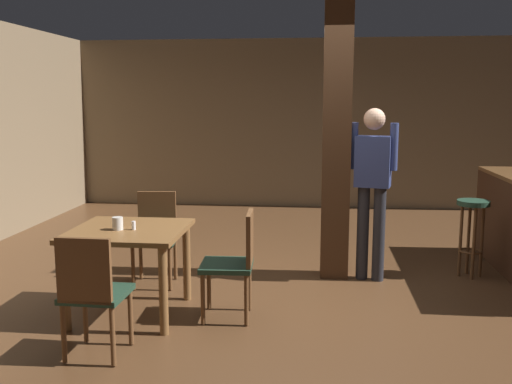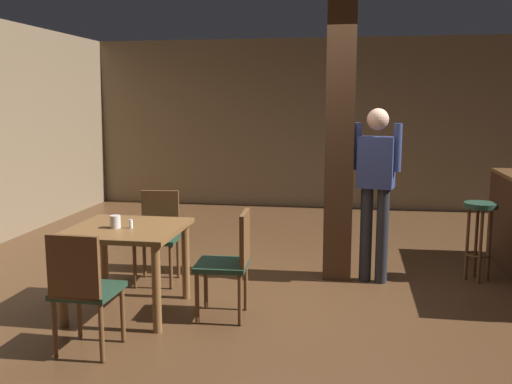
% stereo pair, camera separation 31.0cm
% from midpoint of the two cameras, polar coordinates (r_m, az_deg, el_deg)
% --- Properties ---
extents(ground_plane, '(10.80, 10.80, 0.00)m').
position_cam_midpoint_polar(ground_plane, '(5.43, 3.13, -10.16)').
color(ground_plane, '#4C301C').
extents(wall_back, '(8.00, 0.10, 2.80)m').
position_cam_midpoint_polar(wall_back, '(9.63, 4.68, 6.79)').
color(wall_back, '#756047').
rests_on(wall_back, ground_plane).
extents(pillar, '(0.28, 0.28, 2.80)m').
position_cam_midpoint_polar(pillar, '(5.74, 6.52, 5.16)').
color(pillar, '#422816').
rests_on(pillar, ground_plane).
extents(dining_table, '(0.93, 0.93, 0.74)m').
position_cam_midpoint_polar(dining_table, '(4.92, -14.35, -4.99)').
color(dining_table, brown).
rests_on(dining_table, ground_plane).
extents(chair_north, '(0.46, 0.46, 0.89)m').
position_cam_midpoint_polar(chair_north, '(5.73, -11.56, -4.02)').
color(chair_north, '#1E3828').
rests_on(chair_north, ground_plane).
extents(chair_east, '(0.44, 0.44, 0.89)m').
position_cam_midpoint_polar(chair_east, '(4.72, -3.93, -6.70)').
color(chair_east, '#1E3828').
rests_on(chair_east, ground_plane).
extents(chair_south, '(0.43, 0.43, 0.89)m').
position_cam_midpoint_polar(chair_south, '(4.18, -18.17, -9.28)').
color(chair_south, '#1E3828').
rests_on(chair_south, ground_plane).
extents(napkin_cup, '(0.09, 0.09, 0.11)m').
position_cam_midpoint_polar(napkin_cup, '(4.86, -15.46, -3.06)').
color(napkin_cup, beige).
rests_on(napkin_cup, dining_table).
extents(salt_shaker, '(0.03, 0.03, 0.07)m').
position_cam_midpoint_polar(salt_shaker, '(4.83, -13.95, -3.28)').
color(salt_shaker, silver).
rests_on(salt_shaker, dining_table).
extents(standing_person, '(0.47, 0.27, 1.72)m').
position_cam_midpoint_polar(standing_person, '(5.71, 10.05, 1.04)').
color(standing_person, navy).
rests_on(standing_person, ground_plane).
extents(bar_stool_near, '(0.32, 0.32, 0.80)m').
position_cam_midpoint_polar(bar_stool_near, '(6.14, 19.48, -2.76)').
color(bar_stool_near, '#1E3828').
rests_on(bar_stool_near, ground_plane).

